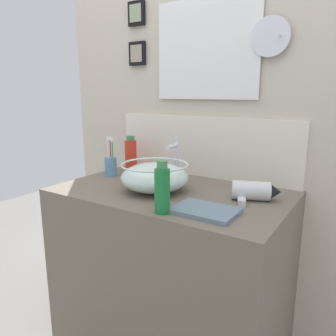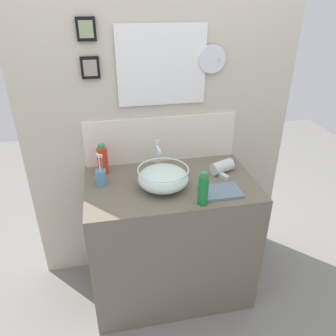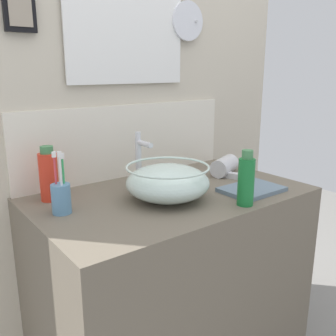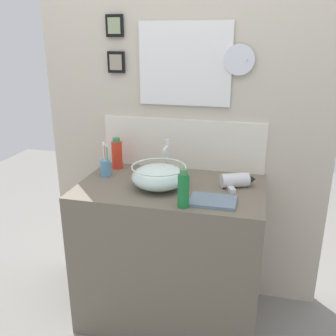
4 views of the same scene
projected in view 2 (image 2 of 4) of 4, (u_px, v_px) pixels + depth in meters
The scene contains 10 objects.
ground_plane at pixel (170, 284), 2.38m from camera, with size 6.00×6.00×0.00m, color gray.
vanity_counter at pixel (170, 238), 2.18m from camera, with size 1.02×0.62×0.86m, color #6B6051.
back_panel at pixel (160, 109), 2.10m from camera, with size 1.76×0.10×2.42m.
glass_bowl_sink at pixel (163, 178), 1.89m from camera, with size 0.30×0.30×0.12m.
faucet at pixel (158, 155), 2.02m from camera, with size 0.02×0.10×0.22m.
hair_drier at pixel (224, 167), 2.07m from camera, with size 0.21×0.18×0.08m.
toothbrush_cup at pixel (101, 177), 1.92m from camera, with size 0.06×0.06×0.21m.
lotion_bottle at pixel (103, 160), 2.04m from camera, with size 0.07×0.07×0.20m.
spray_bottle at pixel (203, 189), 1.73m from camera, with size 0.06×0.06×0.19m.
hand_towel at pixel (221, 192), 1.87m from camera, with size 0.23×0.16×0.02m, color slate.
Camera 2 is at (-0.35, -1.67, 1.86)m, focal length 35.00 mm.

